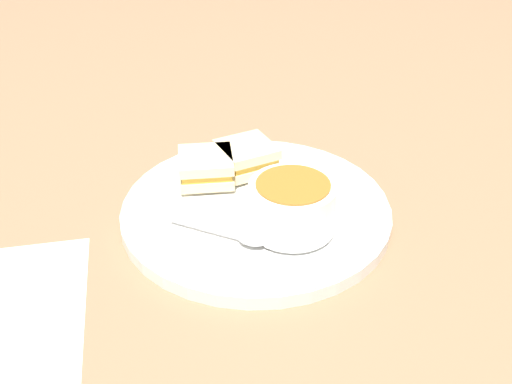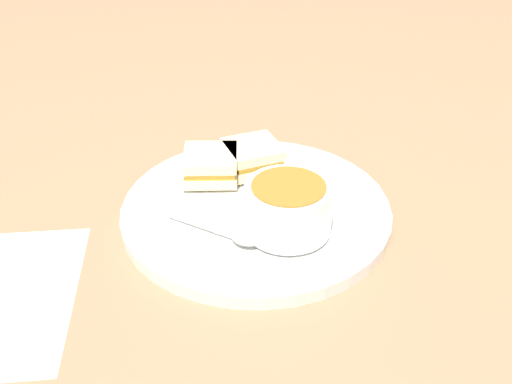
{
  "view_description": "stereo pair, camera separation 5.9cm",
  "coord_description": "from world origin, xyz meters",
  "px_view_note": "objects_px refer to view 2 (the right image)",
  "views": [
    {
      "loc": [
        -0.6,
        0.09,
        0.43
      ],
      "look_at": [
        0.0,
        0.0,
        0.04
      ],
      "focal_mm": 42.0,
      "sensor_mm": 36.0,
      "label": 1
    },
    {
      "loc": [
        -0.61,
        0.03,
        0.43
      ],
      "look_at": [
        0.0,
        0.0,
        0.04
      ],
      "focal_mm": 42.0,
      "sensor_mm": 36.0,
      "label": 2
    }
  ],
  "objects_px": {
    "soup_bowl": "(288,207)",
    "sandwich_half_near": "(252,156)",
    "spoon": "(238,236)",
    "sandwich_half_far": "(211,165)"
  },
  "relations": [
    {
      "from": "spoon",
      "to": "soup_bowl",
      "type": "bearing_deg",
      "value": 48.21
    },
    {
      "from": "soup_bowl",
      "to": "sandwich_half_far",
      "type": "xyz_separation_m",
      "value": [
        0.12,
        0.09,
        -0.01
      ]
    },
    {
      "from": "spoon",
      "to": "sandwich_half_far",
      "type": "height_order",
      "value": "sandwich_half_far"
    },
    {
      "from": "spoon",
      "to": "sandwich_half_near",
      "type": "height_order",
      "value": "sandwich_half_near"
    },
    {
      "from": "spoon",
      "to": "sandwich_half_near",
      "type": "relative_size",
      "value": 1.27
    },
    {
      "from": "sandwich_half_near",
      "to": "spoon",
      "type": "bearing_deg",
      "value": 171.69
    },
    {
      "from": "sandwich_half_near",
      "to": "soup_bowl",
      "type": "bearing_deg",
      "value": -166.16
    },
    {
      "from": "soup_bowl",
      "to": "sandwich_half_near",
      "type": "bearing_deg",
      "value": 13.84
    },
    {
      "from": "soup_bowl",
      "to": "sandwich_half_near",
      "type": "height_order",
      "value": "soup_bowl"
    },
    {
      "from": "soup_bowl",
      "to": "sandwich_half_near",
      "type": "relative_size",
      "value": 1.13
    }
  ]
}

